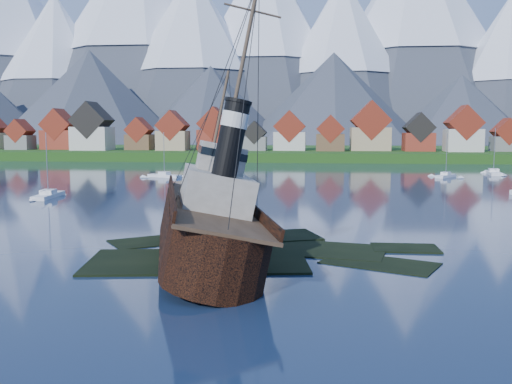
# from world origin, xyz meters

# --- Properties ---
(ground) EXTENTS (1400.00, 1400.00, 0.00)m
(ground) POSITION_xyz_m (0.00, 0.00, 0.00)
(ground) COLOR #172641
(ground) RESTS_ON ground
(shoal) EXTENTS (31.71, 21.24, 1.14)m
(shoal) POSITION_xyz_m (1.78, 2.15, -0.35)
(shoal) COLOR black
(shoal) RESTS_ON ground
(shore_bank) EXTENTS (600.00, 80.00, 3.20)m
(shore_bank) POSITION_xyz_m (0.00, 170.00, 0.00)
(shore_bank) COLOR #1D4112
(shore_bank) RESTS_ON ground
(seawall) EXTENTS (600.00, 2.50, 2.00)m
(seawall) POSITION_xyz_m (0.00, 132.00, 0.00)
(seawall) COLOR #3F3D38
(seawall) RESTS_ON ground
(town) EXTENTS (250.96, 16.69, 17.30)m
(town) POSITION_xyz_m (-33.12, 152.18, 8.99)
(town) COLOR maroon
(town) RESTS_ON ground
(mountains) EXTENTS (965.00, 340.00, 205.00)m
(mountains) POSITION_xyz_m (-0.79, 481.26, 89.34)
(mountains) COLOR #2D333D
(mountains) RESTS_ON ground
(tugboat_wreck) EXTENTS (7.16, 30.87, 24.46)m
(tugboat_wreck) POSITION_xyz_m (-3.00, 1.00, 3.07)
(tugboat_wreck) COLOR black
(tugboat_wreck) RESTS_ON ground
(sailboat_a) EXTENTS (2.84, 8.95, 10.77)m
(sailboat_a) POSITION_xyz_m (-35.35, 38.31, 0.24)
(sailboat_a) COLOR white
(sailboat_a) RESTS_ON ground
(sailboat_c) EXTENTS (8.24, 5.09, 10.45)m
(sailboat_c) POSITION_xyz_m (-26.58, 76.19, 0.23)
(sailboat_c) COLOR white
(sailboat_c) RESTS_ON ground
(sailboat_d) EXTENTS (5.80, 7.15, 10.14)m
(sailboat_d) POSITION_xyz_m (35.83, 82.41, 0.23)
(sailboat_d) COLOR white
(sailboat_d) RESTS_ON ground
(sailboat_e) EXTENTS (3.74, 10.03, 11.36)m
(sailboat_e) POSITION_xyz_m (48.90, 91.86, 0.25)
(sailboat_e) COLOR white
(sailboat_e) RESTS_ON ground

